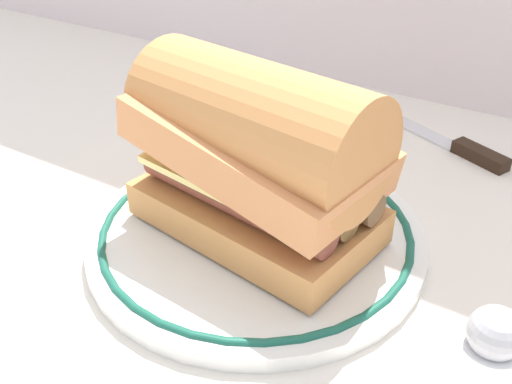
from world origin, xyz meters
name	(u,v)px	position (x,y,z in m)	size (l,w,h in m)	color
ground_plane	(259,253)	(0.00, 0.00, 0.00)	(1.50, 1.50, 0.00)	silver
plate	(256,234)	(-0.01, 0.01, 0.01)	(0.25, 0.25, 0.01)	white
sausage_sandwich	(256,152)	(-0.01, 0.01, 0.08)	(0.19, 0.13, 0.13)	tan
salt_shaker	(486,363)	(0.17, -0.05, 0.03)	(0.03, 0.03, 0.07)	white
butter_knife	(448,141)	(0.07, 0.24, 0.00)	(0.15, 0.08, 0.01)	silver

